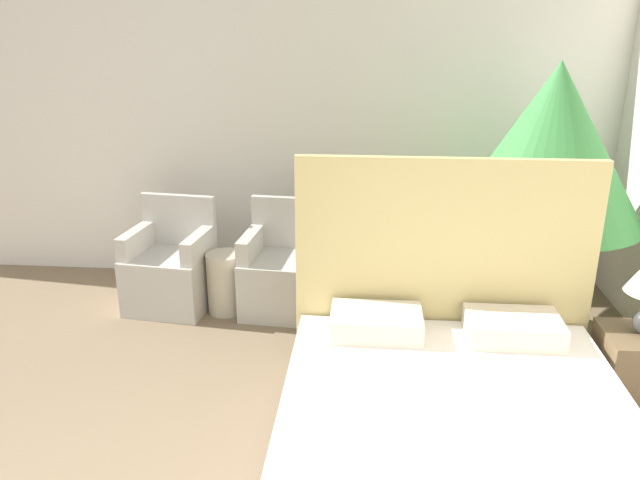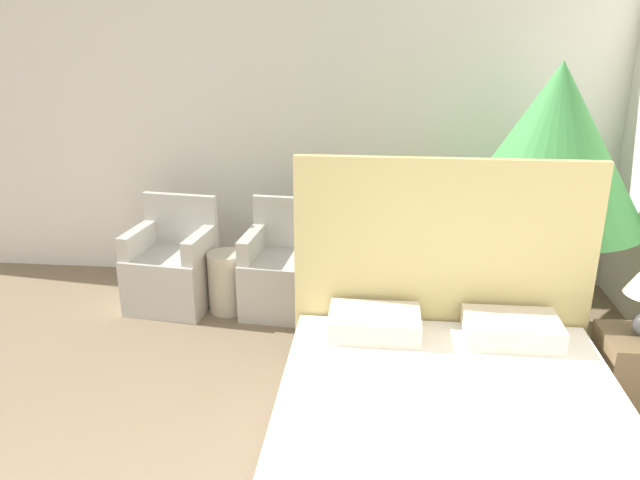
{
  "view_description": "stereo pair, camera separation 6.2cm",
  "coord_description": "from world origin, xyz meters",
  "px_view_note": "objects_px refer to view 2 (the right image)",
  "views": [
    {
      "loc": [
        0.78,
        -1.36,
        2.28
      ],
      "look_at": [
        0.43,
        2.79,
        0.8
      ],
      "focal_mm": 35.0,
      "sensor_mm": 36.0,
      "label": 1
    },
    {
      "loc": [
        0.84,
        -1.36,
        2.28
      ],
      "look_at": [
        0.43,
        2.79,
        0.8
      ],
      "focal_mm": 35.0,
      "sensor_mm": 36.0,
      "label": 2
    }
  ],
  "objects_px": {
    "nightstand": "(637,374)",
    "side_table": "(227,282)",
    "bed": "(451,436)",
    "potted_palm": "(553,148)",
    "armchair_near_window_left": "(172,272)",
    "armchair_near_window_right": "(285,276)"
  },
  "relations": [
    {
      "from": "armchair_near_window_left",
      "to": "nightstand",
      "type": "bearing_deg",
      "value": -13.45
    },
    {
      "from": "bed",
      "to": "nightstand",
      "type": "xyz_separation_m",
      "value": [
        1.18,
        0.75,
        -0.03
      ]
    },
    {
      "from": "side_table",
      "to": "potted_palm",
      "type": "bearing_deg",
      "value": -1.17
    },
    {
      "from": "bed",
      "to": "armchair_near_window_right",
      "type": "distance_m",
      "value": 2.26
    },
    {
      "from": "armchair_near_window_right",
      "to": "side_table",
      "type": "height_order",
      "value": "armchair_near_window_right"
    },
    {
      "from": "bed",
      "to": "armchair_near_window_left",
      "type": "distance_m",
      "value": 2.86
    },
    {
      "from": "bed",
      "to": "potted_palm",
      "type": "bearing_deg",
      "value": 66.04
    },
    {
      "from": "armchair_near_window_left",
      "to": "side_table",
      "type": "xyz_separation_m",
      "value": [
        0.47,
        -0.06,
        -0.05
      ]
    },
    {
      "from": "bed",
      "to": "armchair_near_window_right",
      "type": "relative_size",
      "value": 2.38
    },
    {
      "from": "bed",
      "to": "side_table",
      "type": "distance_m",
      "value": 2.49
    },
    {
      "from": "armchair_near_window_left",
      "to": "nightstand",
      "type": "relative_size",
      "value": 1.76
    },
    {
      "from": "nightstand",
      "to": "side_table",
      "type": "distance_m",
      "value": 3.02
    },
    {
      "from": "bed",
      "to": "armchair_near_window_left",
      "type": "bearing_deg",
      "value": 136.97
    },
    {
      "from": "armchair_near_window_right",
      "to": "nightstand",
      "type": "height_order",
      "value": "armchair_near_window_right"
    },
    {
      "from": "armchair_near_window_right",
      "to": "potted_palm",
      "type": "distance_m",
      "value": 2.25
    },
    {
      "from": "potted_palm",
      "to": "nightstand",
      "type": "bearing_deg",
      "value": -71.58
    },
    {
      "from": "armchair_near_window_right",
      "to": "side_table",
      "type": "distance_m",
      "value": 0.48
    },
    {
      "from": "bed",
      "to": "armchair_near_window_right",
      "type": "xyz_separation_m",
      "value": [
        -1.14,
        1.95,
        0.01
      ]
    },
    {
      "from": "nightstand",
      "to": "side_table",
      "type": "xyz_separation_m",
      "value": [
        -2.8,
        1.14,
        -0.0
      ]
    },
    {
      "from": "armchair_near_window_left",
      "to": "armchair_near_window_right",
      "type": "height_order",
      "value": "same"
    },
    {
      "from": "potted_palm",
      "to": "side_table",
      "type": "bearing_deg",
      "value": 178.83
    },
    {
      "from": "side_table",
      "to": "armchair_near_window_right",
      "type": "bearing_deg",
      "value": 7.25
    }
  ]
}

